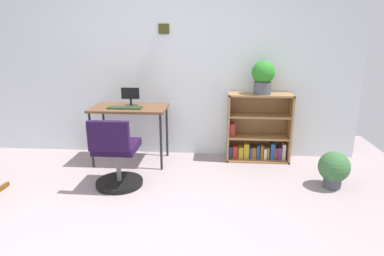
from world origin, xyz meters
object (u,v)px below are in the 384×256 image
desk (130,112)px  bookshelf_low (258,131)px  keyboard (125,108)px  monitor (131,97)px  potted_plant_on_shelf (263,76)px  office_chair (116,158)px  potted_plant_floor (334,168)px

desk → bookshelf_low: (1.66, 0.23, -0.29)m
keyboard → bookshelf_low: size_ratio=0.47×
monitor → keyboard: (-0.04, -0.13, -0.11)m
potted_plant_on_shelf → office_chair: bearing=-150.3°
monitor → potted_plant_floor: bearing=-14.5°
keyboard → potted_plant_on_shelf: 1.77m
desk → office_chair: size_ratio=1.18×
potted_plant_on_shelf → bookshelf_low: bearing=110.2°
desk → monitor: (0.01, 0.03, 0.18)m
keyboard → potted_plant_on_shelf: (1.71, 0.27, 0.37)m
office_chair → potted_plant_floor: bearing=4.4°
desk → bookshelf_low: bookshelf_low is taller
monitor → bookshelf_low: monitor is taller
keyboard → monitor: bearing=71.5°
desk → keyboard: keyboard is taller
bookshelf_low → potted_plant_on_shelf: potted_plant_on_shelf is taller
keyboard → office_chair: 0.78m
keyboard → office_chair: (0.07, -0.67, -0.40)m
desk → office_chair: office_chair is taller
monitor → potted_plant_floor: 2.54m
keyboard → office_chair: size_ratio=0.52×
bookshelf_low → potted_plant_floor: (0.74, -0.81, -0.16)m
monitor → office_chair: size_ratio=0.30×
monitor → potted_plant_floor: (2.38, -0.62, -0.63)m
office_chair → potted_plant_on_shelf: bearing=29.7°
potted_plant_on_shelf → potted_plant_floor: size_ratio=1.01×
desk → monitor: 0.18m
bookshelf_low → office_chair: bearing=-148.6°
monitor → bookshelf_low: size_ratio=0.27×
bookshelf_low → desk: bearing=-172.2°
desk → office_chair: bearing=-87.2°
desk → potted_plant_on_shelf: bearing=5.9°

